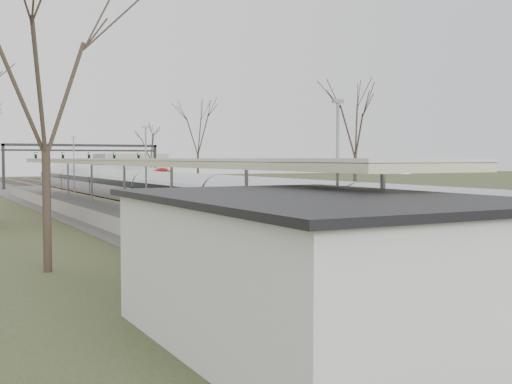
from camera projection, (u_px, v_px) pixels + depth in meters
track_bed at (157, 201)px, 61.36m from camera, size 24.00×160.00×0.22m
platform at (109, 214)px, 41.54m from camera, size 3.50×69.00×1.00m
canopy at (129, 161)px, 37.38m from camera, size 4.10×50.00×3.11m
station_building at (316, 274)px, 13.86m from camera, size 6.00×9.00×3.20m
signal_gantry at (83, 153)px, 87.55m from camera, size 21.00×0.59×6.08m
tree_west_near at (44, 68)px, 22.50m from camera, size 5.00×5.00×10.30m
tree_east_far at (355, 122)px, 55.97m from camera, size 5.00×5.00×10.30m
train_near at (147, 189)px, 55.06m from camera, size 2.62×90.21×3.05m
train_far at (96, 176)px, 98.52m from camera, size 2.62×60.21×3.05m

